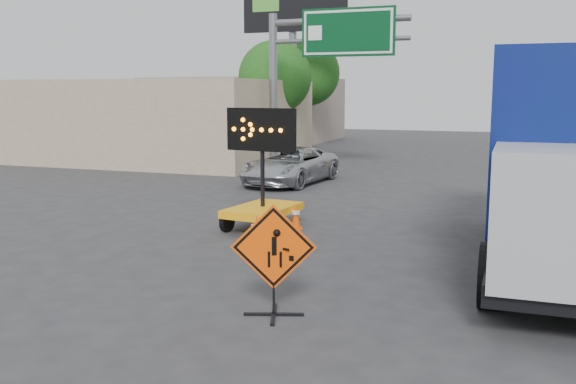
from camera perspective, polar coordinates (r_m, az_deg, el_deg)
The scene contains 14 objects.
ground at distance 10.17m, azimuth -4.84°, elevation -10.86°, with size 100.00×100.00×0.00m, color #2D2D30.
storefront_left_near at distance 33.93m, azimuth -11.95°, elevation 6.27°, with size 14.00×10.00×4.00m, color tan.
storefront_left_far at distance 46.75m, azimuth -3.75°, elevation 7.35°, with size 12.00×10.00×4.40m, color gray.
highway_gantry at distance 27.99m, azimuth 2.66°, elevation 12.22°, with size 6.18×0.38×6.90m.
billboard at distance 36.91m, azimuth 0.58°, elevation 14.97°, with size 6.10×0.54×9.85m.
tree_left_near at distance 32.96m, azimuth -1.17°, elevation 10.14°, with size 3.71×3.71×6.03m.
tree_left_far at distance 40.83m, azimuth 1.70°, elevation 10.50°, with size 4.10×4.10×6.66m.
construction_sign at distance 9.85m, azimuth -1.29°, elevation -5.86°, with size 1.26×0.91×1.75m.
arrow_board at distance 16.19m, azimuth -2.26°, elevation -0.92°, with size 1.92×2.28×3.04m.
pickup_truck at distance 24.26m, azimuth 0.18°, elevation 2.38°, with size 2.28×4.95×1.38m, color silver.
box_truck at distance 13.51m, azimuth 23.56°, elevation 1.58°, with size 2.91×8.80×4.17m.
cone_a at distance 13.99m, azimuth -0.05°, elevation -3.83°, with size 0.44×0.44×0.71m.
cone_b at distance 14.20m, azimuth -2.79°, elevation -3.53°, with size 0.51×0.51×0.77m.
cone_c at distance 16.25m, azimuth 0.70°, elevation -2.14°, with size 0.43×0.43×0.65m.
Camera 1 is at (4.12, -8.65, 3.43)m, focal length 40.00 mm.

